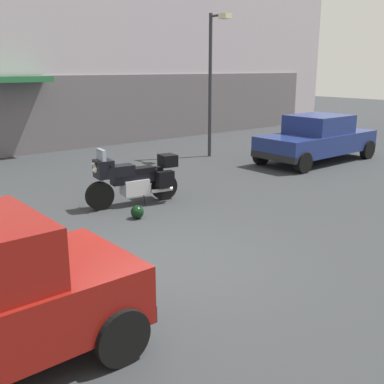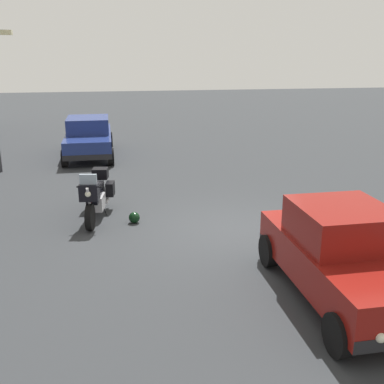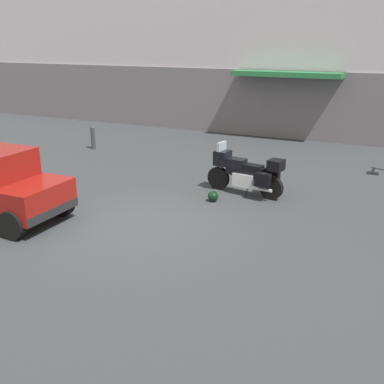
# 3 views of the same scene
# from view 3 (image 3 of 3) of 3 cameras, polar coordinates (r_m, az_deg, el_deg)

# --- Properties ---
(ground_plane) EXTENTS (80.00, 80.00, 0.00)m
(ground_plane) POSITION_cam_3_polar(r_m,az_deg,el_deg) (10.87, -6.53, -3.95)
(ground_plane) COLOR #2D3033
(motorcycle) EXTENTS (2.26, 0.90, 1.36)m
(motorcycle) POSITION_cam_3_polar(r_m,az_deg,el_deg) (12.78, 6.52, 2.38)
(motorcycle) COLOR black
(motorcycle) RESTS_ON ground
(helmet) EXTENTS (0.28, 0.28, 0.28)m
(helmet) POSITION_cam_3_polar(r_m,az_deg,el_deg) (12.28, 2.57, -0.52)
(helmet) COLOR black
(helmet) RESTS_ON ground
(bollard_curbside) EXTENTS (0.16, 0.16, 0.88)m
(bollard_curbside) POSITION_cam_3_polar(r_m,az_deg,el_deg) (18.53, -11.90, 6.56)
(bollard_curbside) COLOR #333338
(bollard_curbside) RESTS_ON ground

